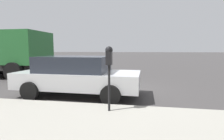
{
  "coord_description": "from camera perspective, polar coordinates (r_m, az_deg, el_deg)",
  "views": [
    {
      "loc": [
        -7.04,
        -1.29,
        1.72
      ],
      "look_at": [
        -2.2,
        -0.46,
        1.14
      ],
      "focal_mm": 28.0,
      "sensor_mm": 36.0,
      "label": 1
    }
  ],
  "objects": [
    {
      "name": "ground_plane",
      "position": [
        7.36,
        -0.67,
        -6.8
      ],
      "size": [
        220.0,
        220.0,
        0.0
      ],
      "primitive_type": "plane",
      "color": "#3D3A3A"
    },
    {
      "name": "parking_meter",
      "position": [
        4.39,
        -0.97,
        2.69
      ],
      "size": [
        0.21,
        0.19,
        1.66
      ],
      "color": "black",
      "rests_on": "sidewalk"
    },
    {
      "name": "car_silver",
      "position": [
        6.63,
        -11.27,
        -1.61
      ],
      "size": [
        2.13,
        4.53,
        1.47
      ],
      "rotation": [
        0.0,
        0.0,
        3.12
      ],
      "color": "#B7BABF",
      "rests_on": "ground_plane"
    }
  ]
}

